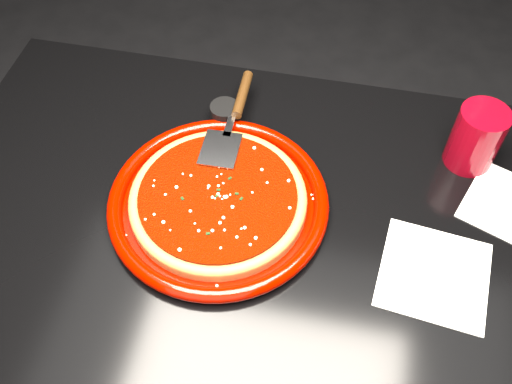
# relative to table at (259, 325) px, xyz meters

# --- Properties ---
(floor) EXTENTS (4.00, 4.00, 0.01)m
(floor) POSITION_rel_table_xyz_m (0.00, 0.00, -0.38)
(floor) COLOR black
(floor) RESTS_ON ground
(table) EXTENTS (1.20, 0.80, 0.75)m
(table) POSITION_rel_table_xyz_m (0.00, 0.00, 0.00)
(table) COLOR black
(table) RESTS_ON floor
(plate) EXTENTS (0.47, 0.47, 0.03)m
(plate) POSITION_rel_table_xyz_m (-0.08, 0.04, 0.39)
(plate) COLOR #6F0600
(plate) RESTS_ON table
(pizza_crust) EXTENTS (0.38, 0.38, 0.02)m
(pizza_crust) POSITION_rel_table_xyz_m (-0.08, 0.04, 0.39)
(pizza_crust) COLOR brown
(pizza_crust) RESTS_ON plate
(pizza_crust_rim) EXTENTS (0.38, 0.38, 0.02)m
(pizza_crust_rim) POSITION_rel_table_xyz_m (-0.08, 0.04, 0.40)
(pizza_crust_rim) COLOR brown
(pizza_crust_rim) RESTS_ON plate
(pizza_sauce) EXTENTS (0.34, 0.34, 0.01)m
(pizza_sauce) POSITION_rel_table_xyz_m (-0.08, 0.04, 0.41)
(pizza_sauce) COLOR #6E0F00
(pizza_sauce) RESTS_ON plate
(parmesan_dusting) EXTENTS (0.26, 0.26, 0.01)m
(parmesan_dusting) POSITION_rel_table_xyz_m (-0.08, 0.04, 0.41)
(parmesan_dusting) COLOR #FBF2C4
(parmesan_dusting) RESTS_ON plate
(basil_flecks) EXTENTS (0.24, 0.24, 0.00)m
(basil_flecks) POSITION_rel_table_xyz_m (-0.08, 0.04, 0.41)
(basil_flecks) COLOR black
(basil_flecks) RESTS_ON plate
(pizza_server) EXTENTS (0.08, 0.28, 0.02)m
(pizza_server) POSITION_rel_table_xyz_m (-0.09, 0.21, 0.42)
(pizza_server) COLOR silver
(pizza_server) RESTS_ON plate
(cup) EXTENTS (0.10, 0.10, 0.12)m
(cup) POSITION_rel_table_xyz_m (0.34, 0.24, 0.44)
(cup) COLOR maroon
(cup) RESTS_ON table
(napkin_a) EXTENTS (0.19, 0.19, 0.00)m
(napkin_a) POSITION_rel_table_xyz_m (0.29, -0.02, 0.38)
(napkin_a) COLOR white
(napkin_a) RESTS_ON table
(napkin_b) EXTENTS (0.18, 0.19, 0.00)m
(napkin_b) POSITION_rel_table_xyz_m (0.41, 0.15, 0.38)
(napkin_b) COLOR white
(napkin_b) RESTS_ON table
(ramekin) EXTENTS (0.07, 0.07, 0.04)m
(ramekin) POSITION_rel_table_xyz_m (-0.12, 0.24, 0.40)
(ramekin) COLOR black
(ramekin) RESTS_ON table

